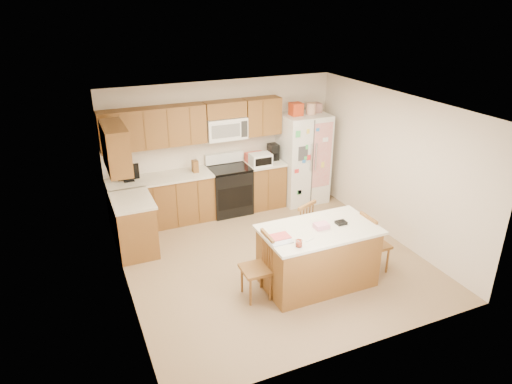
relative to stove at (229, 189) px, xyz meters
name	(u,v)px	position (x,y,z in m)	size (l,w,h in m)	color
ground	(272,259)	(0.00, -1.94, -0.47)	(4.50, 4.50, 0.00)	olive
room_shell	(273,176)	(0.00, -1.94, 0.97)	(4.60, 4.60, 2.52)	beige
cabinetry	(180,178)	(-0.98, -0.15, 0.44)	(3.36, 1.56, 2.15)	brown
stove	(229,189)	(0.00, 0.00, 0.00)	(0.76, 0.65, 1.13)	black
refrigerator	(303,157)	(1.57, -0.06, 0.45)	(0.90, 0.79, 2.04)	white
island	(318,256)	(0.32, -2.80, -0.02)	(1.65, 0.96, 0.99)	brown
windsor_chair_left	(258,268)	(-0.61, -2.74, -0.02)	(0.40, 0.42, 0.95)	brown
windsor_chair_back	(298,232)	(0.39, -2.07, 0.00)	(0.56, 0.55, 1.01)	brown
windsor_chair_right	(373,244)	(1.27, -2.83, -0.03)	(0.39, 0.41, 0.95)	brown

